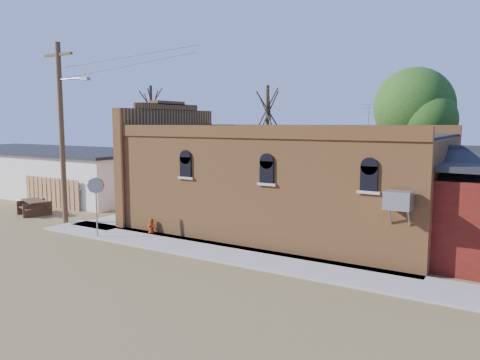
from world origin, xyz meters
The scene contains 14 objects.
ground centered at (0.00, 0.00, 0.00)m, with size 120.00×120.00×0.00m, color brown.
sidewalk_south centered at (1.50, 0.90, 0.04)m, with size 19.00×2.20×0.08m, color #9E9991.
sidewalk_west centered at (-6.30, 6.00, 0.04)m, with size 2.60×10.00×0.08m, color #9E9991.
brick_bar centered at (1.64, 5.49, 2.34)m, with size 16.40×7.97×6.30m.
storage_building centered at (-19.00, 8.00, 1.60)m, with size 20.40×8.40×3.17m.
wood_fence centered at (-12.80, 3.80, 0.90)m, with size 5.20×0.10×1.80m, color #9B6746, non-canonical shape.
utility_pole centered at (-8.14, 1.20, 4.77)m, with size 3.12×0.26×9.00m.
tree_bare_near centered at (-3.00, 13.00, 5.96)m, with size 2.80×2.80×7.65m.
tree_bare_far centered at (-14.00, 14.00, 6.36)m, with size 2.80×2.80×8.16m.
tree_leafy centered at (6.00, 13.50, 5.93)m, with size 4.40×4.40×8.15m.
fire_hydrant centered at (-2.93, 1.80, 0.41)m, with size 0.38×0.35×0.67m.
stop_sign centered at (-4.48, 0.00, 2.11)m, with size 0.59×0.51×2.64m.
trash_barrel centered at (-5.30, 4.58, 0.48)m, with size 0.52×0.52×0.79m, color navy.
picnic_table centered at (-11.66, 1.82, 0.54)m, with size 2.34×2.03×0.82m.
Camera 1 is at (11.66, -13.91, 5.11)m, focal length 35.00 mm.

